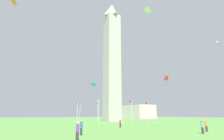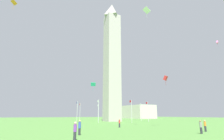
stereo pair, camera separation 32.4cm
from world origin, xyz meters
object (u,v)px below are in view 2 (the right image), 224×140
person_purple_shirt (75,131)px  kite_pink_box (217,42)px  flagpole_ne (80,111)px  distant_building (137,112)px  flagpole_sw (148,111)px  flagpole_e (77,110)px  person_gray_shirt (201,127)px  kite_cyan_diamond (93,85)px  flagpole_s (131,110)px  flagpole_w (141,111)px  person_blue_shirt (80,128)px  kite_red_box (165,78)px  person_orange_shirt (205,126)px  flagpole_se (98,110)px  obelisk_monument (112,58)px  person_red_shirt (119,123)px  flagpole_nw (121,111)px  kite_orange_diamond (14,3)px  flagpole_n (98,111)px  kite_white_diamond (147,11)px

person_purple_shirt → kite_pink_box: kite_pink_box is taller
flagpole_ne → distant_building: bearing=-57.5°
flagpole_sw → distant_building: size_ratio=0.29×
flagpole_e → flagpole_ne: bearing=-22.5°
person_gray_shirt → kite_cyan_diamond: kite_cyan_diamond is taller
flagpole_e → kite_cyan_diamond: size_ratio=2.54×
flagpole_s → flagpole_w: bearing=-45.0°
flagpole_w → person_blue_shirt: bearing=136.1°
person_purple_shirt → kite_red_box: kite_red_box is taller
flagpole_s → person_orange_shirt: bearing=167.4°
flagpole_se → person_purple_shirt: bearing=153.8°
flagpole_e → distant_building: 68.18m
obelisk_monument → person_red_shirt: (-30.12, 13.72, -23.90)m
kite_cyan_diamond → obelisk_monument: bearing=-58.7°
flagpole_ne → kite_cyan_diamond: (-15.83, 0.70, 8.35)m
flagpole_nw → kite_orange_diamond: size_ratio=2.74×
kite_orange_diamond → kite_red_box: kite_orange_diamond is taller
person_gray_shirt → kite_cyan_diamond: bearing=25.9°
kite_orange_diamond → flagpole_n: bearing=-57.3°
person_blue_shirt → person_gray_shirt: bearing=-50.7°
flagpole_w → kite_red_box: 37.47m
flagpole_se → flagpole_nw: same height
person_red_shirt → person_gray_shirt: (-15.19, -3.74, 0.03)m
flagpole_n → kite_red_box: size_ratio=3.24×
flagpole_e → kite_pink_box: (-33.72, -29.44, 18.29)m
flagpole_w → obelisk_monument: bearing=90.3°
kite_white_diamond → kite_cyan_diamond: 31.40m
flagpole_e → flagpole_se: size_ratio=1.00×
kite_orange_diamond → person_purple_shirt: bearing=-164.3°
flagpole_nw → person_gray_shirt: (-54.91, 19.53, -3.02)m
flagpole_s → distant_building: (54.95, -40.64, 0.41)m
person_orange_shirt → kite_red_box: kite_red_box is taller
flagpole_n → person_purple_shirt: size_ratio=4.02×
distant_building → person_blue_shirt: bearing=141.2°
obelisk_monument → person_gray_shirt: size_ratio=28.75×
flagpole_se → person_red_shirt: size_ratio=4.20×
flagpole_sw → kite_red_box: bearing=150.9°
person_gray_shirt → flagpole_sw: bearing=-3.0°
person_gray_shirt → kite_orange_diamond: bearing=61.8°
flagpole_s → person_blue_shirt: bearing=136.7°
kite_cyan_diamond → flagpole_nw: bearing=-51.3°
flagpole_n → person_orange_shirt: 57.58m
flagpole_e → flagpole_se: (-9.54, -3.95, 0.00)m
obelisk_monument → flagpole_e: bearing=89.7°
person_gray_shirt → flagpole_w: bearing=-1.8°
flagpole_s → person_blue_shirt: size_ratio=3.94×
person_orange_shirt → kite_orange_diamond: kite_orange_diamond is taller
person_red_shirt → kite_red_box: bearing=-111.5°
flagpole_w → distant_building: size_ratio=0.29×
person_purple_shirt → person_orange_shirt: person_purple_shirt is taller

